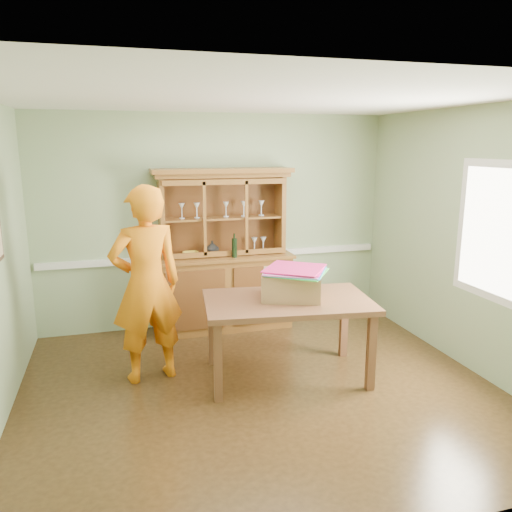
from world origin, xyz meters
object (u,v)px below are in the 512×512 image
object	(u,v)px
dining_table	(288,309)
cardboard_box	(291,285)
china_hutch	(224,273)
person	(146,285)

from	to	relation	value
dining_table	cardboard_box	distance (m)	0.24
dining_table	cardboard_box	size ratio (longest dim) A/B	3.08
dining_table	cardboard_box	xyz separation A→B (m)	(0.05, 0.04, 0.23)
china_hutch	person	world-z (taller)	china_hutch
china_hutch	person	bearing A→B (deg)	-130.64
dining_table	cardboard_box	bearing A→B (deg)	44.49
cardboard_box	china_hutch	bearing A→B (deg)	102.87
china_hutch	cardboard_box	world-z (taller)	china_hutch
cardboard_box	dining_table	bearing A→B (deg)	-142.73
dining_table	person	world-z (taller)	person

